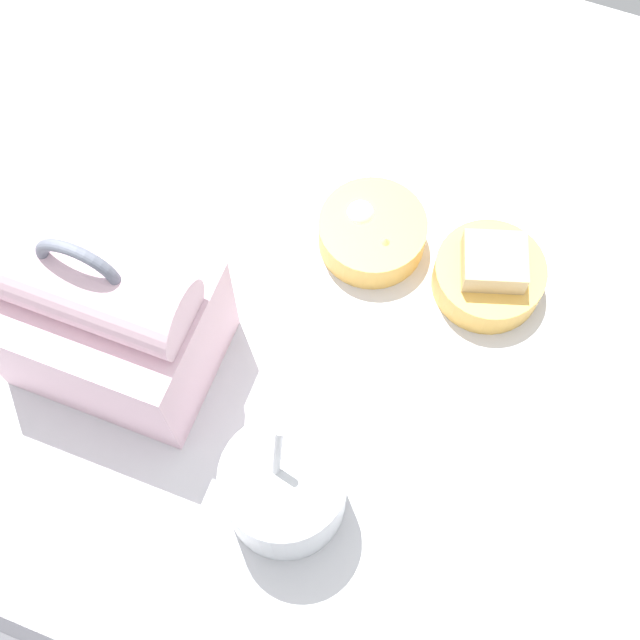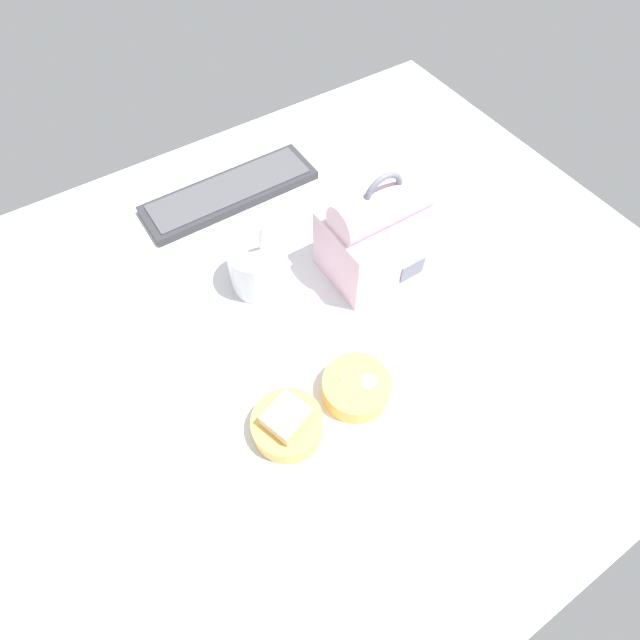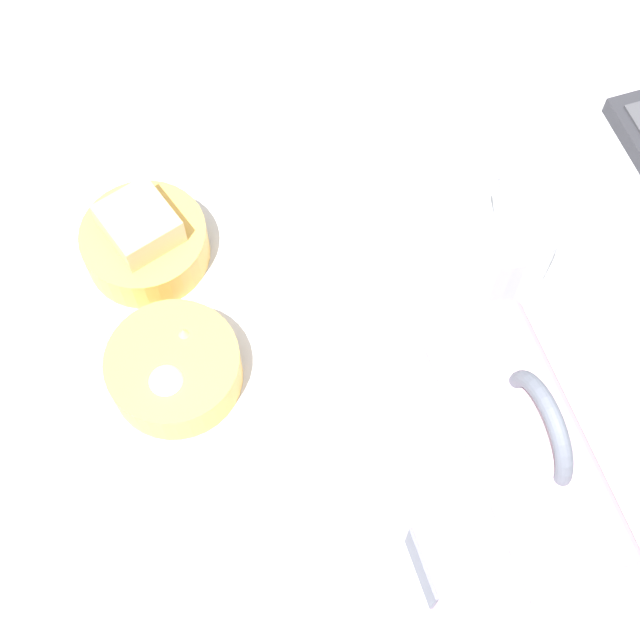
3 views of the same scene
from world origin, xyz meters
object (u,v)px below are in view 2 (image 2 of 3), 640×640
object	(u,v)px
keyboard	(230,192)
soup_cup	(258,265)
bento_bowl_sandwich	(287,424)
lunch_bag	(378,234)
bento_bowl_snacks	(356,387)

from	to	relation	value
keyboard	soup_cup	world-z (taller)	soup_cup
soup_cup	bento_bowl_sandwich	distance (cm)	29.16
soup_cup	bento_bowl_sandwich	bearing A→B (deg)	-110.86
keyboard	lunch_bag	world-z (taller)	lunch_bag
lunch_bag	soup_cup	world-z (taller)	lunch_bag
bento_bowl_sandwich	bento_bowl_snacks	bearing A→B (deg)	-2.05
bento_bowl_sandwich	keyboard	bearing A→B (deg)	72.30
lunch_bag	soup_cup	xyz separation A→B (cm)	(-19.93, 7.79, -3.43)
lunch_bag	soup_cup	bearing A→B (deg)	158.66
soup_cup	lunch_bag	bearing A→B (deg)	-21.34
soup_cup	bento_bowl_sandwich	world-z (taller)	soup_cup
keyboard	soup_cup	size ratio (longest dim) A/B	2.36
keyboard	lunch_bag	distance (cm)	35.12
keyboard	bento_bowl_snacks	bearing A→B (deg)	-94.41
soup_cup	bento_bowl_snacks	bearing A→B (deg)	-86.09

